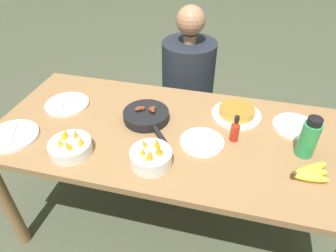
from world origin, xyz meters
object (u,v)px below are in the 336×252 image
at_px(banana_bunch, 310,173).
at_px(empty_plate_far_right, 295,126).
at_px(fruit_bowl_mango, 70,146).
at_px(frittata_plate_center, 237,113).
at_px(fruit_bowl_citrus, 151,157).
at_px(person_figure, 187,103).
at_px(hot_sauce_bottle, 235,130).
at_px(empty_plate_near_front, 202,142).
at_px(skillet, 146,116).
at_px(empty_plate_mid_edge, 67,104).
at_px(water_bottle, 309,138).
at_px(empty_plate_far_left, 12,136).

distance_m(banana_bunch, empty_plate_far_right, 0.34).
bearing_deg(fruit_bowl_mango, frittata_plate_center, 33.02).
relative_size(empty_plate_far_right, fruit_bowl_mango, 1.15).
bearing_deg(fruit_bowl_citrus, person_figure, 90.65).
relative_size(empty_plate_far_right, hot_sauce_bottle, 1.60).
distance_m(fruit_bowl_citrus, person_figure, 0.98).
bearing_deg(empty_plate_near_front, person_figure, 105.85).
bearing_deg(frittata_plate_center, skillet, -161.83).
relative_size(skillet, fruit_bowl_citrus, 1.77).
distance_m(banana_bunch, skillet, 0.82).
bearing_deg(fruit_bowl_mango, hot_sauce_bottle, 20.44).
distance_m(banana_bunch, empty_plate_mid_edge, 1.30).
xyz_separation_m(skillet, water_bottle, (0.79, -0.07, 0.07)).
height_order(empty_plate_near_front, fruit_bowl_citrus, fruit_bowl_citrus).
bearing_deg(skillet, banana_bunch, 36.92).
height_order(empty_plate_near_front, water_bottle, water_bottle).
xyz_separation_m(fruit_bowl_mango, water_bottle, (1.05, 0.25, 0.06)).
height_order(empty_plate_mid_edge, person_figure, person_figure).
height_order(water_bottle, hot_sauce_bottle, water_bottle).
distance_m(frittata_plate_center, empty_plate_mid_edge, 0.95).
bearing_deg(empty_plate_mid_edge, empty_plate_far_left, -111.09).
bearing_deg(fruit_bowl_mango, empty_plate_far_left, 176.10).
height_order(skillet, frittata_plate_center, skillet).
bearing_deg(empty_plate_far_left, water_bottle, 9.25).
height_order(fruit_bowl_mango, hot_sauce_bottle, hot_sauce_bottle).
xyz_separation_m(skillet, empty_plate_far_left, (-0.61, -0.30, -0.02)).
xyz_separation_m(empty_plate_far_right, fruit_bowl_mango, (-1.03, -0.45, 0.03)).
relative_size(banana_bunch, fruit_bowl_mango, 0.90).
relative_size(empty_plate_far_left, empty_plate_mid_edge, 1.05).
xyz_separation_m(empty_plate_far_left, fruit_bowl_mango, (0.34, -0.02, 0.03)).
distance_m(banana_bunch, fruit_bowl_citrus, 0.68).
relative_size(empty_plate_mid_edge, person_figure, 0.20).
xyz_separation_m(banana_bunch, skillet, (-0.79, 0.22, 0.01)).
relative_size(banana_bunch, water_bottle, 0.87).
bearing_deg(hot_sauce_bottle, fruit_bowl_citrus, -143.55).
bearing_deg(empty_plate_far_right, empty_plate_far_left, -162.88).
distance_m(frittata_plate_center, person_figure, 0.66).
distance_m(banana_bunch, empty_plate_near_front, 0.49).
bearing_deg(empty_plate_far_right, empty_plate_mid_edge, -175.44).
relative_size(water_bottle, person_figure, 0.17).
height_order(frittata_plate_center, fruit_bowl_citrus, fruit_bowl_citrus).
bearing_deg(fruit_bowl_mango, skillet, 50.29).
distance_m(skillet, fruit_bowl_mango, 0.42).
relative_size(fruit_bowl_mango, person_figure, 0.17).
xyz_separation_m(banana_bunch, empty_plate_mid_edge, (-1.28, 0.24, -0.01)).
bearing_deg(water_bottle, person_figure, 134.32).
distance_m(banana_bunch, fruit_bowl_mango, 1.07).
height_order(empty_plate_far_right, empty_plate_mid_edge, same).
distance_m(empty_plate_mid_edge, fruit_bowl_citrus, 0.68).
distance_m(empty_plate_far_right, fruit_bowl_citrus, 0.78).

